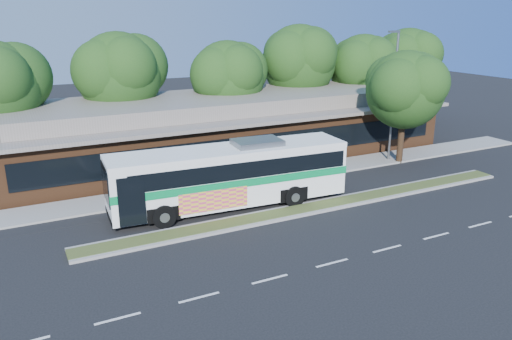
% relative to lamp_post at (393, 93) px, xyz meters
% --- Properties ---
extents(ground, '(120.00, 120.00, 0.00)m').
position_rel_lamp_post_xyz_m(ground, '(-9.56, -6.00, -4.90)').
color(ground, black).
rests_on(ground, ground).
extents(median_strip, '(26.00, 1.10, 0.15)m').
position_rel_lamp_post_xyz_m(median_strip, '(-9.56, -5.40, -4.83)').
color(median_strip, '#3C4A1F').
rests_on(median_strip, ground).
extents(sidewalk, '(44.00, 2.60, 0.12)m').
position_rel_lamp_post_xyz_m(sidewalk, '(-9.56, 0.40, -4.84)').
color(sidewalk, gray).
rests_on(sidewalk, ground).
extents(plaza_building, '(33.20, 11.20, 4.45)m').
position_rel_lamp_post_xyz_m(plaza_building, '(-9.56, 6.99, -2.77)').
color(plaza_building, '#59331C').
rests_on(plaza_building, ground).
extents(lamp_post, '(0.93, 0.18, 9.07)m').
position_rel_lamp_post_xyz_m(lamp_post, '(0.00, 0.00, 0.00)').
color(lamp_post, slate).
rests_on(lamp_post, ground).
extents(tree_bg_a, '(6.47, 5.80, 8.63)m').
position_rel_lamp_post_xyz_m(tree_bg_a, '(-24.15, 9.14, 0.97)').
color(tree_bg_a, black).
rests_on(tree_bg_a, ground).
extents(tree_bg_b, '(6.69, 6.00, 9.00)m').
position_rel_lamp_post_xyz_m(tree_bg_b, '(-16.13, 10.14, 1.24)').
color(tree_bg_b, black).
rests_on(tree_bg_b, ground).
extents(tree_bg_c, '(6.24, 5.60, 8.26)m').
position_rel_lamp_post_xyz_m(tree_bg_c, '(-8.16, 9.13, 0.69)').
color(tree_bg_c, black).
rests_on(tree_bg_c, ground).
extents(tree_bg_d, '(6.91, 6.20, 9.37)m').
position_rel_lamp_post_xyz_m(tree_bg_d, '(-1.12, 10.15, 1.52)').
color(tree_bg_d, black).
rests_on(tree_bg_d, ground).
extents(tree_bg_e, '(6.47, 5.80, 8.50)m').
position_rel_lamp_post_xyz_m(tree_bg_e, '(4.85, 9.14, 0.84)').
color(tree_bg_e, black).
rests_on(tree_bg_e, ground).
extents(tree_bg_f, '(6.69, 6.00, 8.92)m').
position_rel_lamp_post_xyz_m(tree_bg_f, '(10.87, 10.14, 1.16)').
color(tree_bg_f, black).
rests_on(tree_bg_f, ground).
extents(transit_bus, '(13.10, 3.63, 3.64)m').
position_rel_lamp_post_xyz_m(transit_bus, '(-13.73, -3.11, -2.88)').
color(transit_bus, white).
rests_on(transit_bus, ground).
extents(sidewalk_tree, '(5.94, 5.33, 7.83)m').
position_rel_lamp_post_xyz_m(sidewalk_tree, '(0.80, -0.56, 0.39)').
color(sidewalk_tree, black).
rests_on(sidewalk_tree, ground).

